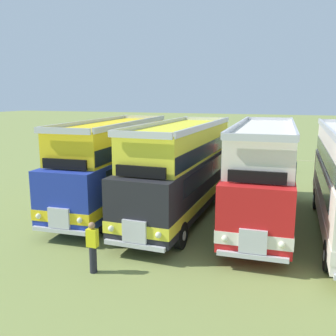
{
  "coord_description": "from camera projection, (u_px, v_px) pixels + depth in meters",
  "views": [
    {
      "loc": [
        -2.38,
        -16.64,
        5.74
      ],
      "look_at": [
        -8.31,
        0.6,
        2.17
      ],
      "focal_mm": 39.93,
      "sensor_mm": 36.0,
      "label": 1
    }
  ],
  "objects": [
    {
      "name": "marshal_person",
      "position": [
        93.0,
        247.0,
        12.14
      ],
      "size": [
        0.36,
        0.24,
        1.73
      ],
      "color": "#23232D",
      "rests_on": "ground"
    },
    {
      "name": "rope_fence_line",
      "position": [
        328.0,
        165.0,
        27.32
      ],
      "size": [
        28.17,
        0.08,
        1.05
      ],
      "color": "#8C704C",
      "rests_on": "ground"
    },
    {
      "name": "bus_second_in_row",
      "position": [
        181.0,
        169.0,
        17.46
      ],
      "size": [
        2.76,
        10.3,
        4.52
      ],
      "color": "black",
      "rests_on": "ground"
    },
    {
      "name": "bus_third_in_row",
      "position": [
        263.0,
        171.0,
        16.95
      ],
      "size": [
        2.94,
        10.94,
        4.52
      ],
      "color": "red",
      "rests_on": "ground"
    },
    {
      "name": "bus_first_in_row",
      "position": [
        114.0,
        163.0,
        18.99
      ],
      "size": [
        3.04,
        10.38,
        4.52
      ],
      "color": "#1E339E",
      "rests_on": "ground"
    }
  ]
}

